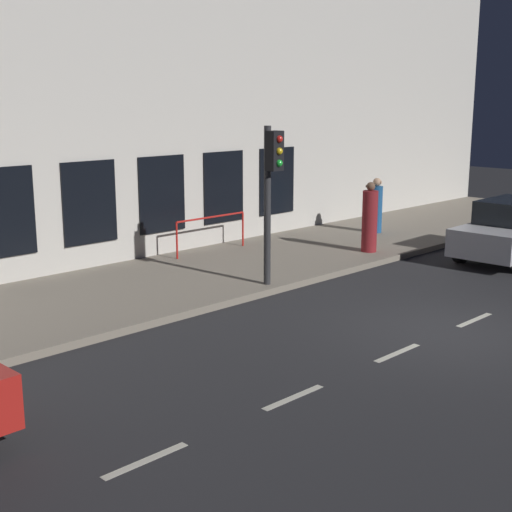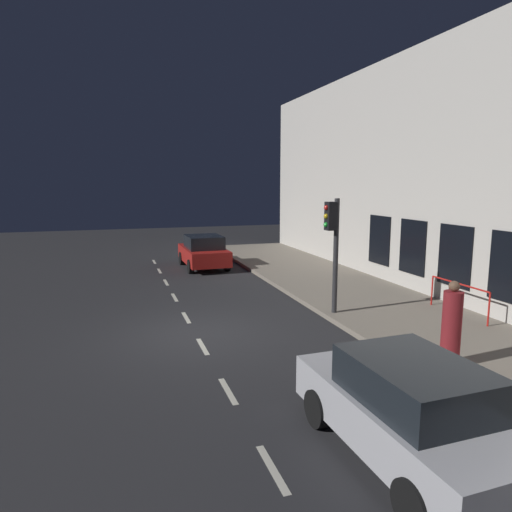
# 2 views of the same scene
# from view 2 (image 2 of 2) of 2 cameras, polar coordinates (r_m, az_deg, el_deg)

# --- Properties ---
(ground_plane) EXTENTS (60.00, 60.00, 0.00)m
(ground_plane) POSITION_cam_2_polar(r_m,az_deg,el_deg) (12.68, -7.59, -9.68)
(ground_plane) COLOR #28282B
(sidewalk) EXTENTS (4.50, 32.00, 0.15)m
(sidewalk) POSITION_cam_2_polar(r_m,az_deg,el_deg) (14.99, 16.79, -6.72)
(sidewalk) COLOR gray
(sidewalk) RESTS_ON ground
(building_facade) EXTENTS (0.65, 32.00, 8.87)m
(building_facade) POSITION_cam_2_polar(r_m,az_deg,el_deg) (16.05, 25.16, 9.56)
(building_facade) COLOR beige
(building_facade) RESTS_ON ground
(lane_centre_line) EXTENTS (0.12, 27.20, 0.01)m
(lane_centre_line) POSITION_cam_2_polar(r_m,az_deg,el_deg) (11.75, -6.71, -11.19)
(lane_centre_line) COLOR beige
(lane_centre_line) RESTS_ON ground
(traffic_light) EXTENTS (0.50, 0.32, 3.47)m
(traffic_light) POSITION_cam_2_polar(r_m,az_deg,el_deg) (13.75, 9.61, 2.40)
(traffic_light) COLOR #2D2D30
(traffic_light) RESTS_ON sidewalk
(parked_car_0) EXTENTS (1.99, 3.86, 1.58)m
(parked_car_0) POSITION_cam_2_polar(r_m,az_deg,el_deg) (22.04, -6.58, 0.53)
(parked_car_0) COLOR red
(parked_car_0) RESTS_ON ground
(parked_car_1) EXTENTS (1.92, 4.04, 1.58)m
(parked_car_1) POSITION_cam_2_polar(r_m,az_deg,el_deg) (7.38, 18.49, -17.83)
(parked_car_1) COLOR #B7B7BC
(parked_car_1) RESTS_ON ground
(pedestrian_0) EXTENTS (0.50, 0.50, 1.88)m
(pedestrian_0) POSITION_cam_2_polar(r_m,az_deg,el_deg) (10.78, 23.29, -8.14)
(pedestrian_0) COLOR maroon
(pedestrian_0) RESTS_ON sidewalk
(red_railing) EXTENTS (0.05, 2.39, 0.97)m
(red_railing) POSITION_cam_2_polar(r_m,az_deg,el_deg) (14.91, 24.07, -4.00)
(red_railing) COLOR red
(red_railing) RESTS_ON sidewalk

